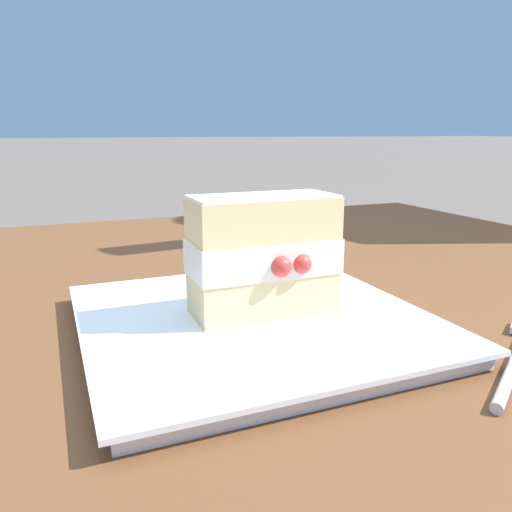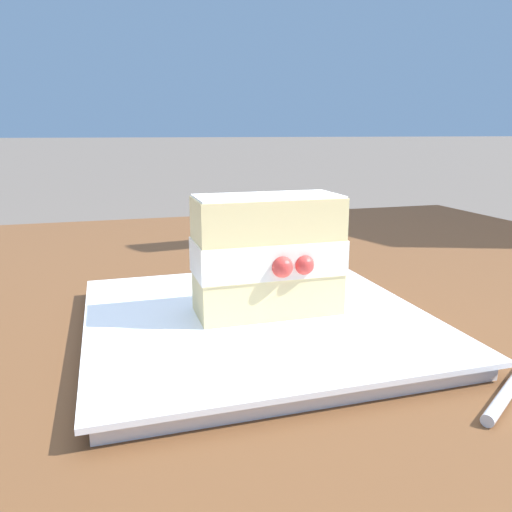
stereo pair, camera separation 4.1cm
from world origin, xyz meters
The scene contains 3 objects.
patio_table centered at (0.00, 0.00, 0.62)m, with size 1.54×0.94×0.70m.
dessert_plate centered at (0.15, -0.14, 0.71)m, with size 0.28×0.28×0.02m.
cake_slice centered at (0.16, -0.14, 0.76)m, with size 0.12×0.07×0.10m.
Camera 2 is at (0.04, -0.53, 0.86)m, focal length 35.62 mm.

